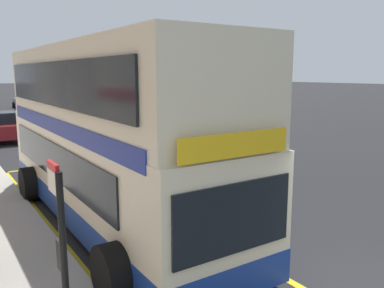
{
  "coord_description": "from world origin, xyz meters",
  "views": [
    {
      "loc": [
        -6.09,
        -3.29,
        3.74
      ],
      "look_at": [
        -0.47,
        5.22,
        1.92
      ],
      "focal_mm": 37.13,
      "sensor_mm": 36.0,
      "label": 1
    }
  ],
  "objects_px": {
    "bus_stop_sign": "(61,243)",
    "parked_car_grey_ahead": "(33,97)",
    "double_decker_bus": "(107,141)",
    "parked_car_grey_behind": "(25,101)",
    "parked_car_maroon_across": "(1,127)"
  },
  "relations": [
    {
      "from": "bus_stop_sign",
      "to": "parked_car_grey_ahead",
      "type": "distance_m",
      "value": 49.34
    },
    {
      "from": "parked_car_grey_ahead",
      "to": "double_decker_bus",
      "type": "bearing_deg",
      "value": -97.93
    },
    {
      "from": "parked_car_grey_behind",
      "to": "parked_car_maroon_across",
      "type": "distance_m",
      "value": 22.58
    },
    {
      "from": "double_decker_bus",
      "to": "bus_stop_sign",
      "type": "xyz_separation_m",
      "value": [
        -2.42,
        -4.57,
        -0.43
      ]
    },
    {
      "from": "double_decker_bus",
      "to": "parked_car_grey_behind",
      "type": "distance_m",
      "value": 37.11
    },
    {
      "from": "double_decker_bus",
      "to": "parked_car_grey_behind",
      "type": "height_order",
      "value": "double_decker_bus"
    },
    {
      "from": "bus_stop_sign",
      "to": "parked_car_grey_ahead",
      "type": "xyz_separation_m",
      "value": [
        9.83,
        48.35,
        -0.84
      ]
    },
    {
      "from": "bus_stop_sign",
      "to": "double_decker_bus",
      "type": "bearing_deg",
      "value": 62.08
    },
    {
      "from": "parked_car_grey_ahead",
      "to": "parked_car_maroon_across",
      "type": "relative_size",
      "value": 1.0
    },
    {
      "from": "parked_car_grey_ahead",
      "to": "parked_car_grey_behind",
      "type": "relative_size",
      "value": 1.0
    },
    {
      "from": "parked_car_maroon_across",
      "to": "double_decker_bus",
      "type": "bearing_deg",
      "value": -88.8
    },
    {
      "from": "double_decker_bus",
      "to": "parked_car_maroon_across",
      "type": "bearing_deg",
      "value": 91.65
    },
    {
      "from": "double_decker_bus",
      "to": "bus_stop_sign",
      "type": "relative_size",
      "value": 4.06
    },
    {
      "from": "double_decker_bus",
      "to": "parked_car_grey_ahead",
      "type": "distance_m",
      "value": 44.42
    },
    {
      "from": "bus_stop_sign",
      "to": "parked_car_grey_behind",
      "type": "relative_size",
      "value": 0.59
    }
  ]
}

